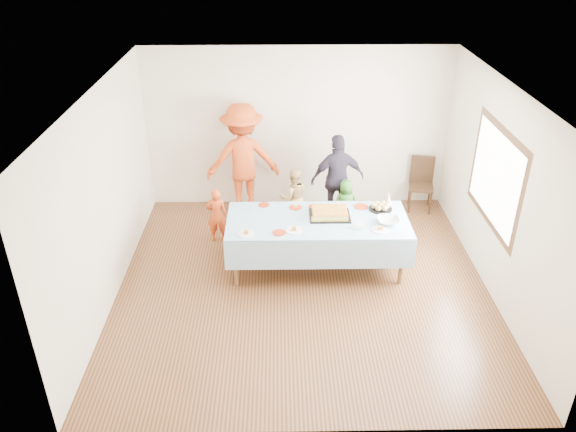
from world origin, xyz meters
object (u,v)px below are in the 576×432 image
Objects in this scene: party_table at (318,223)px; dining_chair at (421,180)px; adult_left at (243,159)px; birthday_cake at (330,213)px.

party_table is 2.64m from dining_chair.
adult_left reaches higher than dining_chair.
dining_chair reaches higher than party_table.
birthday_cake is (0.17, 0.09, 0.10)m from party_table.
adult_left is (-1.29, 1.70, 0.11)m from birthday_cake.
party_table is 0.22m from birthday_cake.
dining_chair is 0.49× the size of adult_left.
adult_left reaches higher than party_table.
adult_left is at bearing 122.01° from party_table.
birthday_cake is 2.46m from dining_chair.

